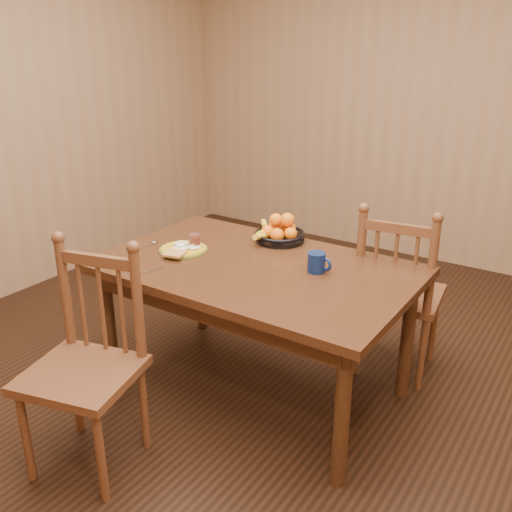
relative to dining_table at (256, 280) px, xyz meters
The scene contains 10 objects.
room 0.68m from the dining_table, ahead, with size 4.52×5.02×2.72m.
dining_table is the anchor object (origin of this frame).
chair_far 0.84m from the dining_table, 47.62° to the left, with size 0.51×0.49×1.01m.
chair_near 0.94m from the dining_table, 110.42° to the right, with size 0.56×0.54×1.02m.
breakfast_plate 0.46m from the dining_table, behind, with size 0.26×0.30×0.04m.
fork 0.54m from the dining_table, 138.56° to the right, with size 0.06×0.18×0.00m.
spoon 0.68m from the dining_table, behind, with size 0.05×0.16×0.01m.
coffee_mug 0.35m from the dining_table, 17.42° to the left, with size 0.13×0.09×0.10m.
juice_glass 0.43m from the dining_table, behind, with size 0.06×0.06×0.09m.
fruit_bowl 0.42m from the dining_table, 104.08° to the left, with size 0.32×0.32×0.17m.
Camera 1 is at (1.50, -2.26, 1.86)m, focal length 40.00 mm.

